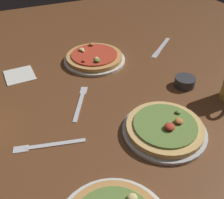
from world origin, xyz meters
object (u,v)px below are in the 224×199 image
Objects in this scene: pizza_plate_far at (94,58)px; knife_right at (161,47)px; pizza_plate_side at (165,128)px; napkin_folded at (19,75)px; ramekin_butter at (185,82)px; fork_left at (48,145)px; fork_spare at (80,102)px.

knife_right is (0.35, -0.01, -0.01)m from pizza_plate_far.
knife_right is at bearing 57.74° from pizza_plate_side.
pizza_plate_far is 0.33m from napkin_folded.
ramekin_butter is 0.57m from fork_left.
fork_left is at bearing -148.45° from knife_right.
pizza_plate_side is at bearing -15.53° from fork_left.
fork_left is 1.12× the size of fork_spare.
fork_spare is (-0.41, 0.07, -0.02)m from ramekin_butter.
ramekin_butter is at bearing -107.64° from knife_right.
fork_left is 0.78m from knife_right.
napkin_folded is (-0.33, 0.01, -0.01)m from pizza_plate_far.
napkin_folded is (-0.36, 0.53, -0.01)m from pizza_plate_side.
ramekin_butter is 0.38× the size of fork_left.
pizza_plate_side is 0.64m from napkin_folded.
fork_spare is at bearing -58.07° from napkin_folded.
pizza_plate_side is at bearing -122.26° from knife_right.
fork_spare is (-0.19, 0.25, -0.01)m from pizza_plate_side.
ramekin_butter is at bearing -52.94° from pizza_plate_far.
pizza_plate_far reaches higher than fork_spare.
napkin_folded is at bearing 124.45° from pizza_plate_side.
pizza_plate_side is at bearing -86.33° from pizza_plate_far.
fork_left is at bearing -171.05° from ramekin_butter.
napkin_folded is at bearing 177.89° from knife_right.
fork_spare is at bearing 45.35° from fork_left.
pizza_plate_side reaches higher than pizza_plate_far.
ramekin_butter is (0.25, -0.33, 0.00)m from pizza_plate_far.
pizza_plate_side is 1.25× the size of fork_left.
knife_right is 0.56m from fork_spare.
fork_spare is at bearing -121.07° from pizza_plate_far.
pizza_plate_side is at bearing -55.55° from napkin_folded.
fork_left is (-0.34, 0.10, -0.01)m from pizza_plate_side.
ramekin_butter is 0.41m from fork_spare.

